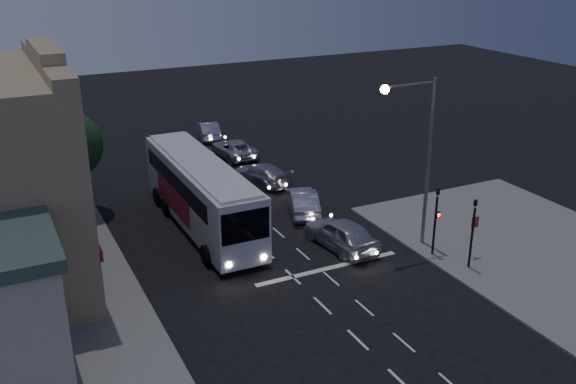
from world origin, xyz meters
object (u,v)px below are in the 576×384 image
car_suv (341,233)px  car_sedan_c (234,149)px  regulatory_sign (474,230)px  street_tree (68,142)px  car_sedan_a (303,201)px  traffic_signal_side (473,225)px  car_sedan_b (262,174)px  streetlight (420,145)px  car_extra (208,130)px  tour_bus (201,192)px  traffic_signal_main (436,214)px

car_suv → car_sedan_c: (0.71, 17.18, -0.15)m
regulatory_sign → street_tree: size_ratio=0.35×
car_sedan_a → traffic_signal_side: bearing=131.7°
car_sedan_a → car_sedan_b: (-0.14, 5.78, -0.06)m
car_sedan_a → traffic_signal_side: (4.13, -10.15, 1.67)m
regulatory_sign → streetlight: 5.18m
car_suv → car_sedan_b: bearing=-98.1°
car_extra → car_sedan_a: bearing=100.2°
tour_bus → car_sedan_b: size_ratio=2.75×
car_sedan_b → streetlight: streetlight is taller
car_suv → traffic_signal_main: traffic_signal_main is taller
traffic_signal_side → street_tree: (-16.51, 16.22, 2.08)m
car_extra → traffic_signal_main: 26.09m
car_extra → streetlight: size_ratio=0.48×
traffic_signal_side → car_suv: bearing=131.9°
streetlight → traffic_signal_main: bearing=-79.8°
car_extra → regulatory_sign: 27.31m
car_sedan_c → car_extra: car_extra is taller
car_sedan_c → car_extra: (-0.05, 5.64, 0.04)m
car_extra → streetlight: streetlight is taller
traffic_signal_side → regulatory_sign: bearing=43.9°
car_extra → car_sedan_c: bearing=101.7°
tour_bus → car_sedan_a: size_ratio=2.88×
car_sedan_c → traffic_signal_side: size_ratio=1.19×
car_sedan_a → traffic_signal_side: size_ratio=1.11×
car_suv → car_sedan_b: car_suv is taller
traffic_signal_main → car_sedan_b: bearing=104.4°
car_extra → traffic_signal_side: 28.14m
car_sedan_a → car_sedan_c: bearing=-72.1°
tour_bus → traffic_signal_side: size_ratio=3.19×
traffic_signal_side → regulatory_sign: size_ratio=1.86×
car_suv → regulatory_sign: 6.86m
car_suv → car_sedan_c: car_suv is taller
tour_bus → car_sedan_b: tour_bus is taller
traffic_signal_side → street_tree: size_ratio=0.66×
car_sedan_c → regulatory_sign: bearing=100.4°
car_suv → streetlight: bearing=148.7°
car_suv → car_sedan_a: car_suv is taller
car_sedan_a → streetlight: streetlight is taller
tour_bus → traffic_signal_main: bearing=-42.9°
car_sedan_c → regulatory_sign: size_ratio=2.21×
car_suv → streetlight: size_ratio=0.54×
car_suv → street_tree: 16.85m
car_suv → street_tree: size_ratio=0.78×
car_sedan_c → traffic_signal_main: bearing=96.4°
car_sedan_b → street_tree: street_tree is taller
car_sedan_a → traffic_signal_main: bearing=132.4°
car_sedan_b → car_sedan_a: bearing=75.6°
car_suv → car_sedan_c: size_ratio=1.00×
car_sedan_b → traffic_signal_main: bearing=88.6°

